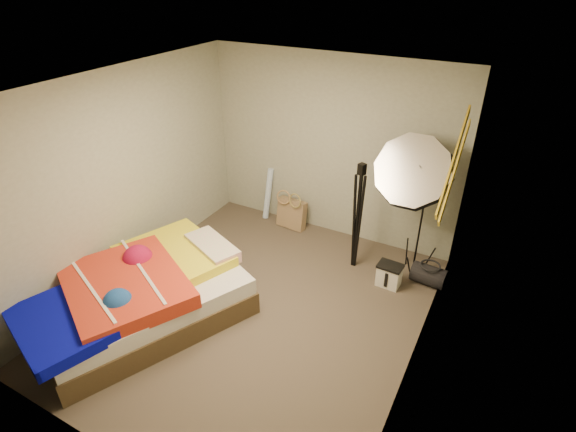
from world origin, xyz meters
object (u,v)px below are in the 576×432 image
Objects in this scene: tote_bag at (292,214)px; wrapping_roll at (268,194)px; photo_umbrella at (413,173)px; duffel_bag at (429,275)px; camera_tripod at (358,210)px; bed at (141,294)px; camera_case at (389,276)px.

wrapping_roll is (-0.45, 0.10, 0.17)m from tote_bag.
wrapping_roll is 0.41× the size of photo_umbrella.
duffel_bag is 0.21× the size of photo_umbrella.
camera_tripod is at bearing -16.59° from tote_bag.
bed is 3.31m from photo_umbrella.
wrapping_roll is 2.40m from photo_umbrella.
photo_umbrella is (1.71, -0.28, 1.14)m from tote_bag.
duffel_bag is at bearing -17.15° from photo_umbrella.
camera_case is (1.68, -0.66, -0.08)m from tote_bag.
duffel_bag is at bearing 34.51° from camera_case.
duffel_bag is 0.28× the size of camera_tripod.
tote_bag is 0.56× the size of wrapping_roll.
tote_bag is 1.07× the size of duffel_bag.
duffel_bag is (2.10, -0.40, -0.09)m from tote_bag.
camera_tripod is at bearing -161.11° from photo_umbrella.
bed is (-0.54, -2.47, 0.09)m from tote_bag.
tote_bag is 1.81m from camera_case.
wrapping_roll is at bearing 87.98° from bed.
camera_case is at bearing -19.74° from camera_tripod.
duffel_bag is at bearing 38.07° from bed.
tote_bag reaches higher than duffel_bag.
photo_umbrella is at bearing 44.19° from bed.
camera_tripod is (1.16, -0.47, 0.60)m from tote_bag.
photo_umbrella is (2.25, 2.19, 1.05)m from bed.
tote_bag is at bearing 170.62° from photo_umbrella.
duffel_bag is 1.30m from photo_umbrella.
bed is at bearing -135.81° from photo_umbrella.
photo_umbrella is at bearing -3.91° from tote_bag.
photo_umbrella reaches higher than duffel_bag.
duffel_bag is 3.36m from bed.
wrapping_roll is 0.30× the size of bed.
wrapping_roll is at bearing 173.54° from tote_bag.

